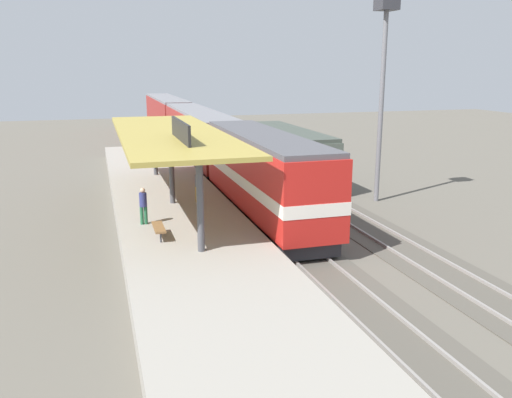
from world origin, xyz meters
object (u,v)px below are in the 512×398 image
object	(u,v)px
locomotive	(264,176)
person_waiting	(143,204)
passenger_carriage_front	(199,136)
passenger_carriage_rear	(167,115)
platform_bench	(159,228)
light_mast	(384,58)
person_walking	(198,184)
freight_car	(288,154)

from	to	relation	value
locomotive	person_waiting	xyz separation A→B (m)	(-6.42, -2.08, -0.56)
passenger_carriage_front	passenger_carriage_rear	distance (m)	20.80
platform_bench	passenger_carriage_rear	world-z (taller)	passenger_carriage_rear
platform_bench	light_mast	size ratio (longest dim) A/B	0.15
platform_bench	locomotive	xyz separation A→B (m)	(6.00, 4.30, 1.07)
platform_bench	person_waiting	bearing A→B (deg)	100.74
person_walking	light_mast	bearing A→B (deg)	3.33
freight_car	light_mast	size ratio (longest dim) A/B	1.03
passenger_carriage_front	light_mast	xyz separation A→B (m)	(7.80, -15.99, 6.08)
passenger_carriage_front	freight_car	bearing A→B (deg)	-62.85
locomotive	freight_car	distance (m)	10.14
platform_bench	person_waiting	size ratio (longest dim) A/B	0.99
passenger_carriage_rear	freight_car	world-z (taller)	passenger_carriage_rear
freight_car	person_waiting	bearing A→B (deg)	-134.77
light_mast	person_waiting	xyz separation A→B (m)	(-14.22, -4.09, -6.54)
platform_bench	person_walking	xyz separation A→B (m)	(2.77, 5.67, 0.51)
passenger_carriage_rear	light_mast	bearing A→B (deg)	-78.03
passenger_carriage_rear	person_walking	xyz separation A→B (m)	(-3.23, -37.43, -0.46)
passenger_carriage_rear	person_waiting	bearing A→B (deg)	-98.93
locomotive	passenger_carriage_rear	world-z (taller)	locomotive
freight_car	person_walking	size ratio (longest dim) A/B	7.02
freight_car	person_waiting	world-z (taller)	freight_car
platform_bench	person_walking	distance (m)	6.33
locomotive	passenger_carriage_front	world-z (taller)	locomotive
platform_bench	passenger_carriage_front	world-z (taller)	passenger_carriage_front
platform_bench	person_waiting	xyz separation A→B (m)	(-0.42, 2.22, 0.51)
passenger_carriage_front	person_walking	bearing A→B (deg)	-101.01
locomotive	light_mast	xyz separation A→B (m)	(7.80, 2.01, 5.99)
person_waiting	passenger_carriage_front	bearing A→B (deg)	72.27
passenger_carriage_front	passenger_carriage_rear	bearing A→B (deg)	90.00
passenger_carriage_front	person_walking	size ratio (longest dim) A/B	11.70
passenger_carriage_rear	platform_bench	bearing A→B (deg)	-97.92
passenger_carriage_rear	light_mast	world-z (taller)	light_mast
person_walking	person_waiting	bearing A→B (deg)	-132.73
light_mast	person_walking	world-z (taller)	light_mast
locomotive	person_walking	size ratio (longest dim) A/B	8.44
passenger_carriage_rear	freight_car	bearing A→B (deg)	-81.22
light_mast	person_waiting	distance (m)	16.18
locomotive	person_walking	bearing A→B (deg)	157.05
platform_bench	locomotive	distance (m)	7.46
passenger_carriage_front	locomotive	bearing A→B (deg)	-90.00
passenger_carriage_front	person_walking	distance (m)	16.95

